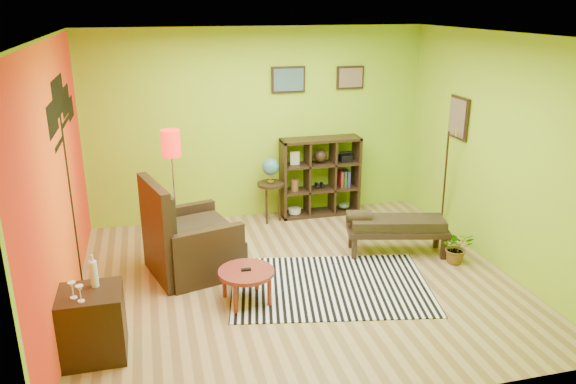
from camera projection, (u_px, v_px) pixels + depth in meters
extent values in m
plane|color=#A88853|center=(297.00, 280.00, 6.63)|extent=(5.00, 5.00, 0.00)
cube|color=#94C61E|center=(258.00, 125.00, 8.24)|extent=(5.00, 0.04, 2.80)
cube|color=#94C61E|center=(378.00, 250.00, 4.11)|extent=(5.00, 0.04, 2.80)
cube|color=#94C61E|center=(57.00, 184.00, 5.59)|extent=(0.04, 4.50, 2.80)
cube|color=#94C61E|center=(498.00, 152.00, 6.75)|extent=(0.04, 4.50, 2.80)
cube|color=white|center=(299.00, 35.00, 5.72)|extent=(5.00, 4.50, 0.04)
cube|color=#FF5510|center=(59.00, 184.00, 5.60)|extent=(0.01, 4.45, 2.75)
cube|color=black|center=(71.00, 199.00, 6.22)|extent=(0.01, 0.14, 2.10)
cube|color=black|center=(53.00, 118.00, 5.44)|extent=(0.01, 0.65, 0.32)
cube|color=black|center=(58.00, 96.00, 5.90)|extent=(0.01, 0.85, 0.40)
cube|color=black|center=(66.00, 101.00, 6.40)|extent=(0.01, 0.70, 0.32)
cube|color=black|center=(71.00, 108.00, 6.77)|extent=(0.01, 0.50, 0.26)
cube|color=black|center=(288.00, 80.00, 8.10)|extent=(0.50, 0.03, 0.38)
cube|color=#476E69|center=(289.00, 80.00, 8.08)|extent=(0.44, 0.01, 0.32)
cube|color=black|center=(350.00, 78.00, 8.32)|extent=(0.42, 0.03, 0.34)
cube|color=#886E53|center=(351.00, 78.00, 8.30)|extent=(0.36, 0.01, 0.28)
cube|color=black|center=(459.00, 118.00, 7.49)|extent=(0.03, 0.44, 0.56)
cube|color=#886E53|center=(457.00, 118.00, 7.49)|extent=(0.01, 0.38, 0.50)
cylinder|color=black|center=(445.00, 180.00, 7.75)|extent=(0.23, 0.34, 1.46)
cone|color=silver|center=(456.00, 130.00, 7.37)|extent=(0.08, 0.09, 0.16)
cube|color=white|center=(330.00, 286.00, 6.49)|extent=(2.52, 1.93, 0.01)
cylinder|color=maroon|center=(246.00, 272.00, 6.06)|extent=(0.61, 0.61, 0.04)
cylinder|color=maroon|center=(257.00, 277.00, 6.36)|extent=(0.05, 0.05, 0.33)
cylinder|color=maroon|center=(224.00, 283.00, 6.21)|extent=(0.05, 0.05, 0.33)
cylinder|color=maroon|center=(269.00, 292.00, 6.03)|extent=(0.05, 0.05, 0.33)
cylinder|color=maroon|center=(236.00, 299.00, 5.88)|extent=(0.05, 0.05, 0.33)
cube|color=black|center=(246.00, 270.00, 6.05)|extent=(0.10, 0.04, 0.02)
cube|color=black|center=(196.00, 254.00, 6.82)|extent=(1.17, 1.16, 0.44)
cube|color=black|center=(157.00, 232.00, 6.48)|extent=(0.35, 0.93, 1.20)
cube|color=black|center=(209.00, 258.00, 6.41)|extent=(0.87, 0.34, 0.70)
cube|color=black|center=(183.00, 231.00, 7.14)|extent=(0.87, 0.34, 0.70)
cube|color=#D6B45D|center=(197.00, 231.00, 6.74)|extent=(0.93, 0.92, 0.15)
cube|color=#D6B45D|center=(163.00, 213.00, 6.45)|extent=(0.28, 0.70, 0.54)
cube|color=black|center=(93.00, 324.00, 5.12)|extent=(0.56, 0.51, 0.66)
cylinder|color=white|center=(94.00, 274.00, 5.08)|extent=(0.07, 0.07, 0.25)
cylinder|color=white|center=(92.00, 258.00, 5.03)|extent=(0.02, 0.02, 0.07)
cylinder|color=white|center=(74.00, 298.00, 4.91)|extent=(0.06, 0.06, 0.01)
cylinder|color=white|center=(73.00, 293.00, 4.90)|extent=(0.01, 0.01, 0.09)
cone|color=white|center=(72.00, 285.00, 4.88)|extent=(0.07, 0.07, 0.06)
cylinder|color=white|center=(81.00, 301.00, 4.86)|extent=(0.06, 0.06, 0.01)
cylinder|color=white|center=(81.00, 296.00, 4.84)|extent=(0.01, 0.01, 0.09)
cone|color=white|center=(80.00, 289.00, 4.82)|extent=(0.07, 0.07, 0.06)
cylinder|color=silver|center=(178.00, 251.00, 7.38)|extent=(0.25, 0.25, 0.03)
cylinder|color=silver|center=(175.00, 197.00, 7.14)|extent=(0.02, 0.02, 1.51)
cylinder|color=red|center=(171.00, 143.00, 6.91)|extent=(0.24, 0.24, 0.33)
cylinder|color=black|center=(271.00, 184.00, 8.23)|extent=(0.40, 0.40, 0.04)
cylinder|color=black|center=(280.00, 203.00, 8.33)|extent=(0.03, 0.03, 0.56)
cylinder|color=black|center=(266.00, 201.00, 8.43)|extent=(0.03, 0.03, 0.56)
cylinder|color=black|center=(267.00, 206.00, 8.22)|extent=(0.03, 0.03, 0.56)
cylinder|color=gold|center=(271.00, 182.00, 8.22)|extent=(0.10, 0.10, 0.02)
cylinder|color=gold|center=(271.00, 178.00, 8.20)|extent=(0.02, 0.02, 0.10)
sphere|color=#2C5FA0|center=(271.00, 167.00, 8.14)|extent=(0.25, 0.25, 0.25)
cube|color=black|center=(283.00, 180.00, 8.37)|extent=(0.04, 0.35, 1.20)
cube|color=black|center=(356.00, 174.00, 8.64)|extent=(0.04, 0.35, 1.20)
cube|color=black|center=(319.00, 212.00, 8.69)|extent=(1.20, 0.35, 0.04)
cube|color=black|center=(321.00, 140.00, 8.32)|extent=(1.20, 0.35, 0.04)
cube|color=black|center=(307.00, 178.00, 8.46)|extent=(0.03, 0.33, 1.12)
cube|color=black|center=(333.00, 176.00, 8.55)|extent=(0.03, 0.33, 1.12)
cube|color=black|center=(320.00, 189.00, 8.57)|extent=(1.12, 0.33, 0.03)
cube|color=black|center=(320.00, 164.00, 8.44)|extent=(1.12, 0.33, 0.03)
cylinder|color=beige|center=(294.00, 211.00, 8.58)|extent=(0.20, 0.20, 0.07)
sphere|color=black|center=(320.00, 156.00, 8.40)|extent=(0.20, 0.20, 0.20)
cube|color=black|center=(346.00, 158.00, 8.51)|extent=(0.18, 0.15, 0.10)
cylinder|color=black|center=(317.00, 185.00, 8.54)|extent=(0.06, 0.12, 0.06)
cylinder|color=black|center=(322.00, 185.00, 8.56)|extent=(0.06, 0.12, 0.06)
ellipsoid|color=#384C26|center=(344.00, 205.00, 8.76)|extent=(0.18, 0.18, 0.09)
cylinder|color=brown|center=(295.00, 185.00, 8.44)|extent=(0.12, 0.12, 0.18)
cube|color=beige|center=(295.00, 158.00, 8.31)|extent=(0.14, 0.03, 0.20)
cube|color=maroon|center=(341.00, 179.00, 8.60)|extent=(0.04, 0.18, 0.26)
cube|color=#1E4C1E|center=(344.00, 179.00, 8.61)|extent=(0.04, 0.18, 0.26)
cube|color=navy|center=(347.00, 178.00, 8.63)|extent=(0.04, 0.18, 0.26)
cube|color=black|center=(397.00, 230.00, 7.25)|extent=(1.36, 0.75, 0.07)
cube|color=#D6B45D|center=(398.00, 223.00, 7.22)|extent=(1.26, 0.68, 0.13)
cylinder|color=#D6B45D|center=(359.00, 216.00, 7.18)|extent=(0.35, 0.24, 0.17)
cube|color=black|center=(436.00, 237.00, 7.48)|extent=(0.08, 0.08, 0.28)
cube|color=black|center=(351.00, 237.00, 7.48)|extent=(0.08, 0.08, 0.28)
cube|color=black|center=(444.00, 249.00, 7.13)|extent=(0.08, 0.08, 0.28)
cube|color=black|center=(354.00, 249.00, 7.13)|extent=(0.08, 0.08, 0.28)
imported|color=#26661E|center=(456.00, 250.00, 7.03)|extent=(0.46, 0.49, 0.33)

